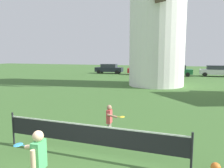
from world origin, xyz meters
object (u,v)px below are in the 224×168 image
object	(u,v)px
windmill	(158,3)
tennis_net	(89,135)
player_far	(110,119)
parked_car_silver	(216,71)
parked_car_black	(109,69)
parked_car_green	(177,70)
player_near	(38,161)
stray_ball	(216,167)
parked_car_red	(142,70)

from	to	relation	value
windmill	tennis_net	bearing A→B (deg)	-88.72
player_far	parked_car_silver	bearing A→B (deg)	76.78
parked_car_black	windmill	bearing A→B (deg)	-51.83
tennis_net	parked_car_green	bearing A→B (deg)	87.67
windmill	player_near	size ratio (longest dim) A/B	10.48
stray_ball	parked_car_green	xyz separation A→B (m)	(-2.32, 27.09, 0.69)
player_far	stray_ball	distance (m)	3.69
tennis_net	player_near	bearing A→B (deg)	-94.49
tennis_net	parked_car_silver	bearing A→B (deg)	77.43
parked_car_silver	stray_ball	bearing A→B (deg)	-95.87
tennis_net	player_near	xyz separation A→B (m)	(-0.16, -2.10, 0.16)
windmill	parked_car_green	size ratio (longest dim) A/B	3.60
parked_car_green	parked_car_silver	xyz separation A→B (m)	(5.21, 0.94, -0.00)
tennis_net	parked_car_green	xyz separation A→B (m)	(1.11, 27.40, 0.12)
parked_car_red	parked_car_green	size ratio (longest dim) A/B	1.06
stray_ball	windmill	bearing A→B (deg)	103.38
tennis_net	player_far	size ratio (longest dim) A/B	4.70
parked_car_black	player_near	bearing A→B (deg)	-72.52
player_far	parked_car_black	world-z (taller)	parked_car_black
parked_car_black	parked_car_red	distance (m)	5.72
player_far	player_near	bearing A→B (deg)	-93.21
player_near	player_far	size ratio (longest dim) A/B	1.23
player_near	parked_car_green	size ratio (longest dim) A/B	0.34
windmill	parked_car_black	world-z (taller)	windmill
parked_car_black	parked_car_green	size ratio (longest dim) A/B	1.05
windmill	player_far	world-z (taller)	windmill
stray_ball	parked_car_black	distance (m)	30.81
tennis_net	stray_ball	world-z (taller)	tennis_net
player_near	tennis_net	bearing A→B (deg)	85.51
parked_car_green	parked_car_silver	world-z (taller)	same
windmill	parked_car_silver	distance (m)	15.50
tennis_net	parked_car_black	distance (m)	29.79
windmill	parked_car_green	distance (m)	13.26
player_near	stray_ball	bearing A→B (deg)	33.79
player_far	parked_car_red	world-z (taller)	parked_car_red
player_far	stray_ball	bearing A→B (deg)	-21.37
tennis_net	player_far	world-z (taller)	player_far
player_near	parked_car_green	world-z (taller)	parked_car_green
parked_car_green	stray_ball	bearing A→B (deg)	-85.10
windmill	player_near	distance (m)	19.71
parked_car_red	parked_car_black	bearing A→B (deg)	173.01
player_far	parked_car_green	size ratio (longest dim) A/B	0.28
player_far	parked_car_silver	distance (m)	27.43
stray_ball	parked_car_black	size ratio (longest dim) A/B	0.05
parked_car_red	parked_car_green	distance (m)	5.13
tennis_net	windmill	bearing A→B (deg)	91.28
player_far	parked_car_red	xyz separation A→B (m)	(-4.06, 25.84, 0.12)
windmill	tennis_net	world-z (taller)	windmill
parked_car_black	parked_car_silver	size ratio (longest dim) A/B	1.08
windmill	stray_ball	xyz separation A→B (m)	(3.80, -15.99, -7.79)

